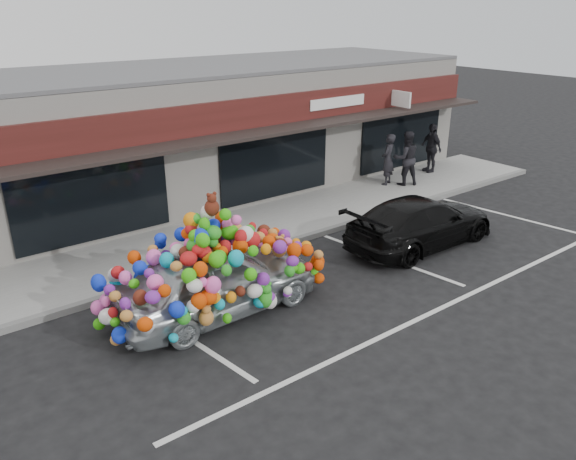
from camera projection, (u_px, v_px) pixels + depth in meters
ground at (311, 293)px, 13.02m from camera, size 90.00×90.00×0.00m
shop_building at (148, 137)px, 18.42m from camera, size 24.00×7.20×4.31m
sidewalk at (221, 237)px, 15.94m from camera, size 26.00×3.00×0.15m
kerb at (251, 254)px, 14.83m from camera, size 26.00×0.18×0.16m
parking_stripe_left at (183, 335)px, 11.37m from camera, size 0.73×4.37×0.01m
parking_stripe_mid at (388, 259)px, 14.75m from camera, size 0.73×4.37×0.01m
parking_stripe_right at (506, 215)px, 17.79m from camera, size 0.73×4.37×0.01m
lane_line at (446, 306)px, 12.46m from camera, size 14.00×0.12×0.01m
toy_car at (216, 272)px, 11.87m from camera, size 3.26×4.83×2.81m
black_sedan at (421, 222)px, 15.36m from camera, size 1.93×4.71×1.36m
pedestrian_a at (388, 159)px, 20.00m from camera, size 0.79×0.68×1.83m
pedestrian_b at (406, 158)px, 19.95m from camera, size 1.16×1.07×1.94m
pedestrian_c at (431, 148)px, 21.53m from camera, size 1.17×0.69×1.87m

